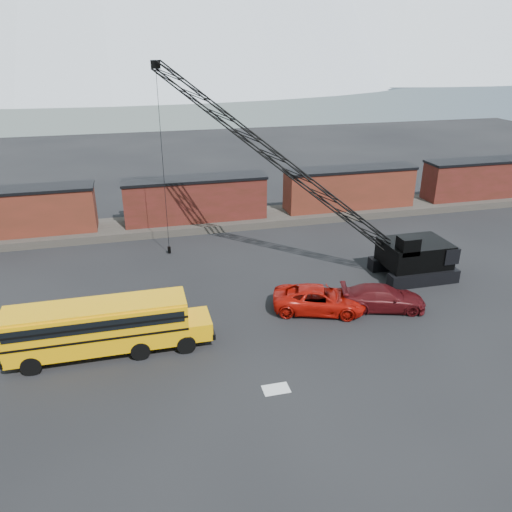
{
  "coord_description": "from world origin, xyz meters",
  "views": [
    {
      "loc": [
        -5.72,
        -24.23,
        16.68
      ],
      "look_at": [
        2.1,
        6.56,
        3.0
      ],
      "focal_mm": 35.0,
      "sensor_mm": 36.0,
      "label": 1
    }
  ],
  "objects_px": {
    "red_pickup": "(319,299)",
    "crawler_crane": "(276,158)",
    "school_bus": "(104,326)",
    "maroon_suv": "(383,298)"
  },
  "relations": [
    {
      "from": "school_bus",
      "to": "red_pickup",
      "type": "relative_size",
      "value": 1.89
    },
    {
      "from": "school_bus",
      "to": "maroon_suv",
      "type": "xyz_separation_m",
      "value": [
        17.95,
        0.81,
        -0.97
      ]
    },
    {
      "from": "crawler_crane",
      "to": "red_pickup",
      "type": "bearing_deg",
      "value": -84.07
    },
    {
      "from": "red_pickup",
      "to": "crawler_crane",
      "type": "height_order",
      "value": "crawler_crane"
    },
    {
      "from": "school_bus",
      "to": "maroon_suv",
      "type": "bearing_deg",
      "value": 2.57
    },
    {
      "from": "school_bus",
      "to": "maroon_suv",
      "type": "height_order",
      "value": "school_bus"
    },
    {
      "from": "red_pickup",
      "to": "maroon_suv",
      "type": "distance_m",
      "value": 4.32
    },
    {
      "from": "red_pickup",
      "to": "crawler_crane",
      "type": "bearing_deg",
      "value": 25.23
    },
    {
      "from": "red_pickup",
      "to": "crawler_crane",
      "type": "relative_size",
      "value": 0.29
    },
    {
      "from": "red_pickup",
      "to": "school_bus",
      "type": "bearing_deg",
      "value": 115.99
    }
  ]
}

